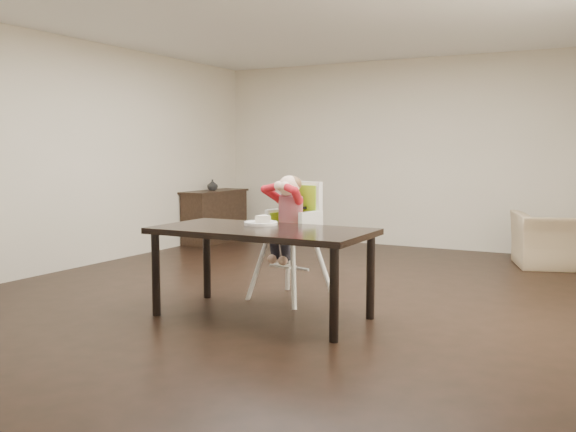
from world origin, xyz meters
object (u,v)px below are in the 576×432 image
armchair (560,231)px  high_chair (292,212)px  dining_table (262,238)px  sideboard (215,216)px

armchair → high_chair: bearing=36.3°
high_chair → dining_table: bearing=-70.5°
armchair → dining_table: bearing=43.0°
armchair → sideboard: 4.86m
high_chair → sideboard: (-2.81, 2.81, -0.42)m
armchair → sideboard: bearing=-17.2°
dining_table → sideboard: (-2.90, 3.53, -0.27)m
armchair → sideboard: (-4.86, -0.11, -0.04)m
dining_table → armchair: bearing=61.6°
dining_table → armchair: (1.97, 3.64, -0.23)m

